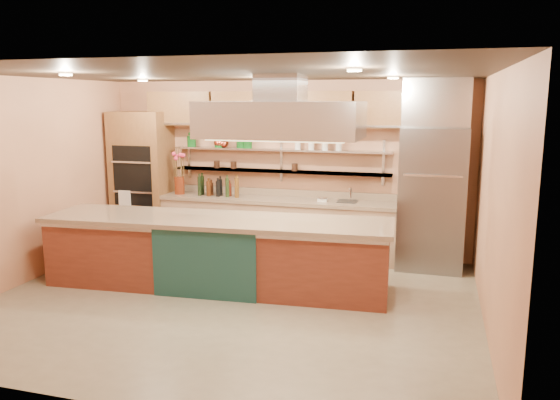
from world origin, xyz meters
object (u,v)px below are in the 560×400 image
(refrigerator, at_px, (432,199))
(island, at_px, (217,252))
(flower_vase, at_px, (180,185))
(green_canister, at_px, (241,142))
(copper_kettle, at_px, (224,143))
(kitchen_scale, at_px, (323,199))

(refrigerator, bearing_deg, island, -148.80)
(flower_vase, bearing_deg, green_canister, 12.09)
(copper_kettle, relative_size, green_canister, 0.91)
(kitchen_scale, relative_size, copper_kettle, 0.87)
(flower_vase, bearing_deg, copper_kettle, 16.91)
(kitchen_scale, xyz_separation_m, green_canister, (-1.42, 0.22, 0.84))
(refrigerator, relative_size, island, 0.46)
(refrigerator, xyz_separation_m, island, (-2.74, -1.66, -0.58))
(kitchen_scale, height_order, copper_kettle, copper_kettle)
(flower_vase, bearing_deg, island, -51.04)
(kitchen_scale, distance_m, green_canister, 1.67)
(island, distance_m, kitchen_scale, 2.06)
(refrigerator, bearing_deg, kitchen_scale, 179.65)
(kitchen_scale, height_order, green_canister, green_canister)
(kitchen_scale, xyz_separation_m, copper_kettle, (-1.73, 0.22, 0.81))
(island, bearing_deg, kitchen_scale, 52.77)
(island, bearing_deg, refrigerator, 27.38)
(refrigerator, distance_m, flower_vase, 4.09)
(flower_vase, bearing_deg, refrigerator, -0.14)
(copper_kettle, bearing_deg, refrigerator, -3.91)
(refrigerator, bearing_deg, copper_kettle, 176.09)
(refrigerator, xyz_separation_m, copper_kettle, (-3.37, 0.23, 0.73))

